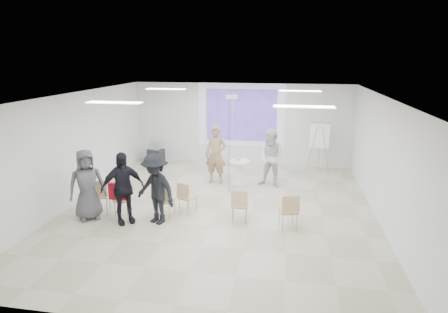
% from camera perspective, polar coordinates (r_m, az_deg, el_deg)
% --- Properties ---
extents(floor, '(8.00, 9.00, 0.10)m').
position_cam_1_polar(floor, '(10.03, -0.79, -8.37)').
color(floor, beige).
rests_on(floor, ground).
extents(ceiling, '(8.00, 9.00, 0.10)m').
position_cam_1_polar(ceiling, '(9.25, -0.86, 9.55)').
color(ceiling, white).
rests_on(ceiling, wall_back).
extents(wall_back, '(8.00, 0.10, 3.00)m').
position_cam_1_polar(wall_back, '(13.92, 2.64, 4.94)').
color(wall_back, silver).
rests_on(wall_back, floor).
extents(wall_left, '(0.10, 9.00, 3.00)m').
position_cam_1_polar(wall_left, '(10.99, -22.05, 1.13)').
color(wall_left, silver).
rests_on(wall_left, floor).
extents(wall_right, '(0.10, 9.00, 3.00)m').
position_cam_1_polar(wall_right, '(9.66, 23.52, -0.84)').
color(wall_right, silver).
rests_on(wall_right, floor).
extents(projection_halo, '(3.20, 0.01, 2.30)m').
position_cam_1_polar(projection_halo, '(13.80, 2.62, 6.32)').
color(projection_halo, silver).
rests_on(projection_halo, wall_back).
extents(projection_image, '(2.60, 0.01, 1.90)m').
position_cam_1_polar(projection_image, '(13.78, 2.61, 6.31)').
color(projection_image, '#4B31A8').
rests_on(projection_image, wall_back).
extents(pedestal_table, '(0.80, 0.80, 0.79)m').
position_cam_1_polar(pedestal_table, '(11.81, 2.34, -2.18)').
color(pedestal_table, white).
rests_on(pedestal_table, floor).
extents(player_left, '(0.81, 0.59, 2.10)m').
position_cam_1_polar(player_left, '(11.78, -1.25, 0.85)').
color(player_left, tan).
rests_on(player_left, floor).
extents(player_right, '(1.13, 0.99, 2.00)m').
position_cam_1_polar(player_right, '(11.57, 7.33, 0.21)').
color(player_right, silver).
rests_on(player_right, floor).
extents(controller_left, '(0.06, 0.14, 0.04)m').
position_cam_1_polar(controller_left, '(11.91, -0.18, 2.66)').
color(controller_left, white).
rests_on(controller_left, player_left).
extents(controller_right, '(0.07, 0.12, 0.04)m').
position_cam_1_polar(controller_right, '(11.73, 6.57, 2.21)').
color(controller_right, white).
rests_on(controller_right, player_right).
extents(chair_far_left, '(0.53, 0.56, 0.91)m').
position_cam_1_polar(chair_far_left, '(10.11, -18.39, -5.41)').
color(chair_far_left, tan).
rests_on(chair_far_left, floor).
extents(chair_left_mid, '(0.44, 0.46, 0.82)m').
position_cam_1_polar(chair_left_mid, '(9.82, -15.37, -6.09)').
color(chair_left_mid, tan).
rests_on(chair_left_mid, floor).
extents(chair_left_inner, '(0.44, 0.47, 0.86)m').
position_cam_1_polar(chair_left_inner, '(9.48, -9.07, -6.34)').
color(chair_left_inner, tan).
rests_on(chair_left_inner, floor).
extents(chair_center, '(0.53, 0.54, 0.83)m').
position_cam_1_polar(chair_center, '(9.65, -5.83, -5.93)').
color(chair_center, tan).
rests_on(chair_center, floor).
extents(chair_right_inner, '(0.43, 0.45, 0.85)m').
position_cam_1_polar(chair_right_inner, '(9.09, 2.38, -7.16)').
color(chair_right_inner, '#CEB877').
rests_on(chair_right_inner, floor).
extents(chair_right_far, '(0.51, 0.53, 0.87)m').
position_cam_1_polar(chair_right_far, '(8.87, 9.91, -7.89)').
color(chair_right_far, tan).
rests_on(chair_right_far, floor).
extents(red_jacket, '(0.45, 0.16, 0.42)m').
position_cam_1_polar(red_jacket, '(9.62, -15.89, -5.08)').
color(red_jacket, '#AC1528').
rests_on(red_jacket, chair_left_mid).
extents(laptop, '(0.33, 0.26, 0.02)m').
position_cam_1_polar(laptop, '(9.58, -8.84, -6.41)').
color(laptop, black).
rests_on(laptop, chair_left_inner).
extents(audience_left, '(1.36, 1.30, 2.03)m').
position_cam_1_polar(audience_left, '(9.25, -15.25, -3.91)').
color(audience_left, black).
rests_on(audience_left, floor).
extents(audience_mid, '(1.44, 1.16, 1.96)m').
position_cam_1_polar(audience_mid, '(9.07, -10.41, -4.22)').
color(audience_mid, black).
rests_on(audience_mid, floor).
extents(audience_outer, '(1.15, 1.09, 1.98)m').
position_cam_1_polar(audience_outer, '(9.76, -20.22, -3.48)').
color(audience_outer, '#56555A').
rests_on(audience_outer, floor).
extents(flipchart_easel, '(0.77, 0.59, 1.80)m').
position_cam_1_polar(flipchart_easel, '(13.21, 14.38, 3.15)').
color(flipchart_easel, gray).
rests_on(flipchart_easel, floor).
extents(av_cart, '(0.61, 0.53, 0.80)m').
position_cam_1_polar(av_cart, '(14.28, -10.32, 0.32)').
color(av_cart, black).
rests_on(av_cart, floor).
extents(ceiling_projector, '(0.30, 0.25, 3.00)m').
position_cam_1_polar(ceiling_projector, '(10.73, 1.16, 8.37)').
color(ceiling_projector, white).
rests_on(ceiling_projector, ceiling).
extents(fluor_panel_nw, '(1.20, 0.30, 0.02)m').
position_cam_1_polar(fluor_panel_nw, '(11.69, -8.83, 10.13)').
color(fluor_panel_nw, white).
rests_on(fluor_panel_nw, ceiling).
extents(fluor_panel_ne, '(1.20, 0.30, 0.02)m').
position_cam_1_polar(fluor_panel_ne, '(11.09, 11.47, 9.75)').
color(fluor_panel_ne, white).
rests_on(fluor_panel_ne, ceiling).
extents(fluor_panel_sw, '(1.20, 0.30, 0.02)m').
position_cam_1_polar(fluor_panel_sw, '(8.46, -16.37, 7.90)').
color(fluor_panel_sw, white).
rests_on(fluor_panel_sw, ceiling).
extents(fluor_panel_se, '(1.20, 0.30, 0.02)m').
position_cam_1_polar(fluor_panel_se, '(7.61, 12.07, 7.44)').
color(fluor_panel_se, white).
rests_on(fluor_panel_se, ceiling).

